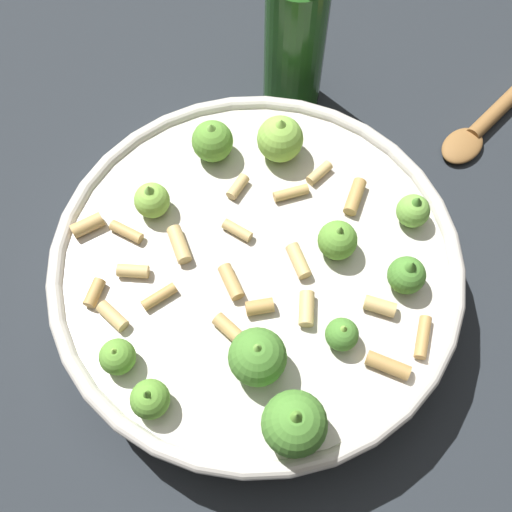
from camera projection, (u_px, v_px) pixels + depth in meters
The scene contains 4 objects.
ground_plane at pixel (256, 291), 0.58m from camera, with size 2.40×2.40×0.00m, color #23282D.
cooking_pan at pixel (257, 274), 0.54m from camera, with size 0.35×0.35×0.12m.
olive_oil_bottle at pixel (295, 39), 0.60m from camera, with size 0.06×0.06×0.21m.
wooden_spoon at pixel (500, 109), 0.66m from camera, with size 0.08×0.21×0.02m.
Camera 1 is at (-0.19, 0.11, 0.53)m, focal length 43.76 mm.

